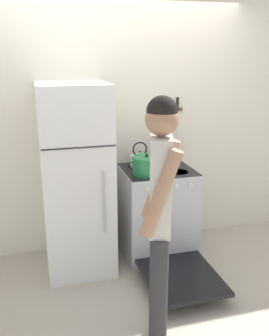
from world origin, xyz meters
TOP-DOWN VIEW (x-y plane):
  - ground_plane at (0.00, 0.00)m, footprint 14.00×14.00m
  - wall_back at (0.00, 0.03)m, footprint 10.00×0.06m
  - refrigerator at (-0.51, -0.35)m, footprint 0.62×0.73m
  - stove_range at (0.30, -0.36)m, footprint 0.71×1.38m
  - dutch_oven_pot at (0.14, -0.45)m, footprint 0.31×0.27m
  - tea_kettle at (0.15, -0.19)m, footprint 0.24×0.20m
  - utensil_jar at (0.48, -0.19)m, footprint 0.09×0.09m
  - person at (-0.10, -1.55)m, footprint 0.36×0.42m
  - wall_knife_strip at (0.55, -0.02)m, footprint 0.24×0.03m

SIDE VIEW (x-z plane):
  - ground_plane at x=0.00m, z-range 0.00..0.00m
  - stove_range at x=0.30m, z-range 0.00..0.91m
  - refrigerator at x=-0.51m, z-range 0.00..1.77m
  - utensil_jar at x=0.48m, z-range 0.85..1.11m
  - tea_kettle at x=0.15m, z-range 0.86..1.12m
  - dutch_oven_pot at x=0.14m, z-range 0.90..1.10m
  - person at x=-0.10m, z-range 0.12..1.90m
  - wall_back at x=0.00m, z-range 0.00..2.55m
  - wall_knife_strip at x=0.55m, z-range 1.28..1.63m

